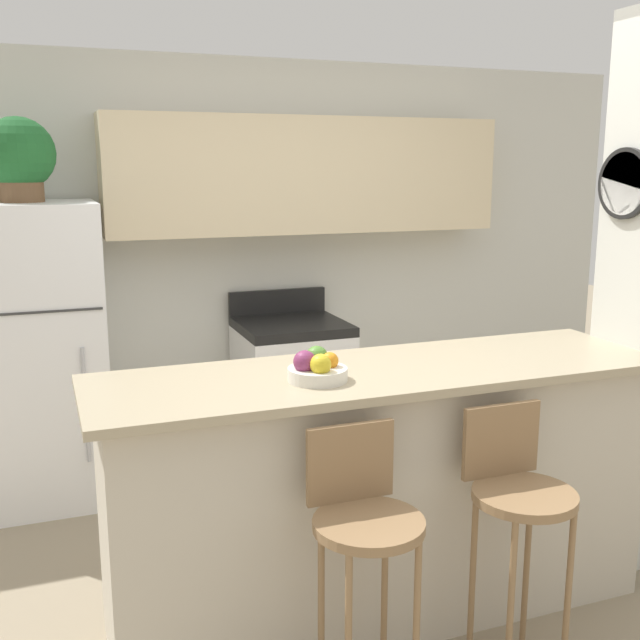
% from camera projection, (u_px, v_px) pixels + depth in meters
% --- Properties ---
extents(ground_plane, '(14.00, 14.00, 0.00)m').
position_uv_depth(ground_plane, '(380.00, 610.00, 3.23)').
color(ground_plane, gray).
extents(wall_back, '(5.60, 0.38, 2.55)m').
position_uv_depth(wall_back, '(270.00, 225.00, 4.87)').
color(wall_back, silver).
rests_on(wall_back, ground_plane).
extents(counter_bar, '(2.37, 0.69, 1.08)m').
position_uv_depth(counter_bar, '(383.00, 492.00, 3.12)').
color(counter_bar, beige).
rests_on(counter_bar, ground_plane).
extents(refrigerator, '(0.75, 0.73, 1.69)m').
position_uv_depth(refrigerator, '(34.00, 355.00, 4.18)').
color(refrigerator, white).
rests_on(refrigerator, ground_plane).
extents(stove_range, '(0.66, 0.64, 1.07)m').
position_uv_depth(stove_range, '(292.00, 390.00, 4.83)').
color(stove_range, white).
rests_on(stove_range, ground_plane).
extents(bar_stool_left, '(0.38, 0.38, 1.01)m').
position_uv_depth(bar_stool_left, '(364.00, 527.00, 2.53)').
color(bar_stool_left, olive).
rests_on(bar_stool_left, ground_plane).
extents(bar_stool_right, '(0.38, 0.38, 1.01)m').
position_uv_depth(bar_stool_right, '(518.00, 499.00, 2.74)').
color(bar_stool_right, olive).
rests_on(bar_stool_right, ground_plane).
extents(potted_plant_on_fridge, '(0.39, 0.39, 0.45)m').
position_uv_depth(potted_plant_on_fridge, '(19.00, 157.00, 3.96)').
color(potted_plant_on_fridge, brown).
rests_on(potted_plant_on_fridge, refrigerator).
extents(fruit_bowl, '(0.23, 0.23, 0.12)m').
position_uv_depth(fruit_bowl, '(317.00, 368.00, 2.82)').
color(fruit_bowl, silver).
rests_on(fruit_bowl, counter_bar).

